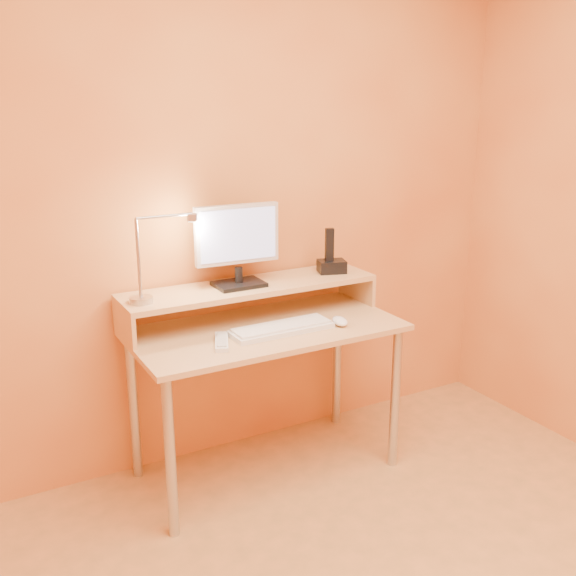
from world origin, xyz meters
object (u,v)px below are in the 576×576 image
lamp_base (141,300)px  phone_dock (332,266)px  mouse (340,321)px  monitor_panel (237,234)px  remote_control (222,342)px  keyboard (282,329)px

lamp_base → phone_dock: 0.96m
mouse → lamp_base: bearing=172.9°
monitor_panel → mouse: monitor_panel is taller
phone_dock → mouse: bearing=-97.4°
phone_dock → remote_control: size_ratio=0.65×
mouse → remote_control: (-0.56, 0.04, -0.01)m
monitor_panel → lamp_base: monitor_panel is taller
keyboard → mouse: 0.27m
lamp_base → remote_control: 0.38m
lamp_base → keyboard: size_ratio=0.22×
lamp_base → mouse: size_ratio=0.92×
lamp_base → mouse: lamp_base is taller
lamp_base → remote_control: (0.27, -0.22, -0.16)m
monitor_panel → phone_dock: (0.50, -0.01, -0.21)m
keyboard → mouse: (0.27, -0.05, 0.01)m
keyboard → remote_control: bearing=-178.6°
monitor_panel → lamp_base: 0.52m
keyboard → remote_control: 0.29m
remote_control → keyboard: bearing=24.9°
phone_dock → keyboard: bearing=-131.7°
keyboard → lamp_base: bearing=158.8°
monitor_panel → mouse: size_ratio=3.58×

